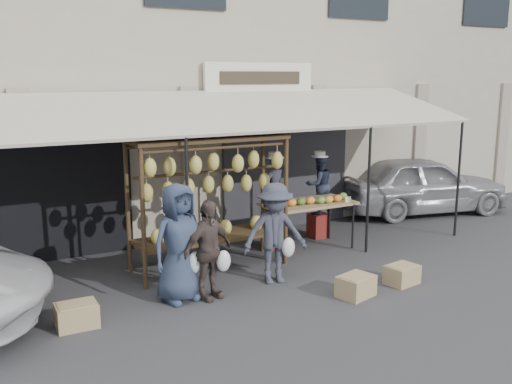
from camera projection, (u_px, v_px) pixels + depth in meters
ground_plane at (283, 298)px, 8.35m from camera, size 90.00×90.00×0.00m
shophouse at (138, 56)px, 13.19m from camera, size 24.00×6.15×7.30m
awning at (216, 112)px, 9.79m from camera, size 10.00×2.35×2.92m
banana_rack at (209, 178)px, 9.28m from camera, size 2.60×0.90×2.24m
produce_table at (310, 204)px, 10.49m from camera, size 1.70×0.90×1.04m
vendor_left at (274, 191)px, 10.54m from camera, size 0.54×0.43×1.29m
vendor_right at (319, 185)px, 11.28m from camera, size 0.60×0.48×1.19m
customer_left at (179, 243)px, 8.08m from camera, size 0.94×0.72×1.73m
customer_mid at (208, 250)px, 8.18m from camera, size 0.92×0.60×1.46m
customer_right at (275, 233)px, 8.82m from camera, size 1.13×0.79×1.59m
stool_left at (274, 236)px, 10.71m from camera, size 0.37×0.37×0.46m
stool_right at (318, 225)px, 11.45m from camera, size 0.40×0.40×0.48m
crate_near_a at (356, 286)px, 8.37m from camera, size 0.61×0.52×0.31m
crate_near_b at (402, 275)px, 8.88m from camera, size 0.54×0.45×0.29m
crate_far at (77, 315)px, 7.35m from camera, size 0.52×0.40×0.31m
sedan at (421, 184)px, 13.40m from camera, size 4.29×2.46×1.38m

